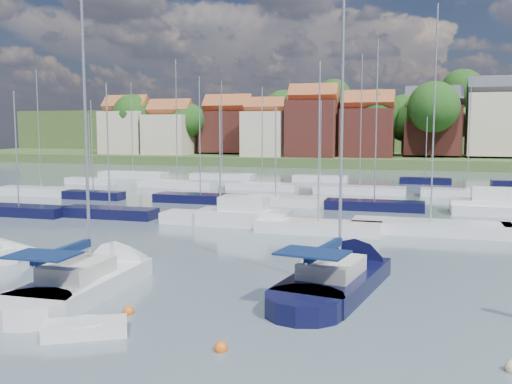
% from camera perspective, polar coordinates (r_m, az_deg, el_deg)
% --- Properties ---
extents(ground, '(260.00, 260.00, 0.00)m').
position_cam_1_polar(ground, '(61.60, 9.19, -0.54)').
color(ground, '#414F58').
rests_on(ground, ground).
extents(sailboat_centre, '(3.38, 11.84, 15.99)m').
position_cam_1_polar(sailboat_centre, '(28.30, -15.22, -8.18)').
color(sailboat_centre, silver).
rests_on(sailboat_centre, ground).
extents(sailboat_navy, '(5.27, 12.68, 17.02)m').
position_cam_1_polar(sailboat_navy, '(28.03, 8.98, -8.17)').
color(sailboat_navy, black).
rests_on(sailboat_navy, ground).
extents(tender, '(3.19, 2.59, 0.63)m').
position_cam_1_polar(tender, '(21.81, -16.69, -12.95)').
color(tender, silver).
rests_on(tender, ground).
extents(buoy_c, '(0.45, 0.45, 0.45)m').
position_cam_1_polar(buoy_c, '(23.78, -12.63, -11.80)').
color(buoy_c, '#D85914').
rests_on(buoy_c, ground).
extents(buoy_d, '(0.47, 0.47, 0.47)m').
position_cam_1_polar(buoy_d, '(19.70, -3.53, -15.58)').
color(buoy_d, '#D85914').
rests_on(buoy_d, ground).
extents(buoy_e, '(0.43, 0.43, 0.43)m').
position_cam_1_polar(buoy_e, '(29.18, 10.21, -8.32)').
color(buoy_e, '#D85914').
rests_on(buoy_e, ground).
extents(marina_field, '(79.62, 41.41, 15.93)m').
position_cam_1_polar(marina_field, '(56.54, 10.49, -0.74)').
color(marina_field, silver).
rests_on(marina_field, ground).
extents(far_shore_town, '(212.46, 90.00, 22.27)m').
position_cam_1_polar(far_shore_town, '(153.46, 14.50, 5.18)').
color(far_shore_town, '#43592C').
rests_on(far_shore_town, ground).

